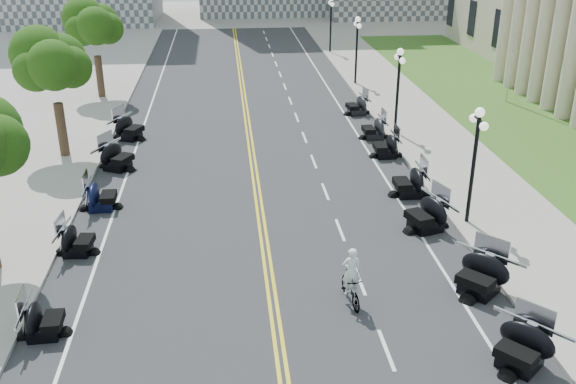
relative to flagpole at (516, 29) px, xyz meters
name	(u,v)px	position (x,y,z in m)	size (l,w,h in m)	color
ground	(271,285)	(-18.00, -22.00, -5.00)	(160.00, 160.00, 0.00)	gray
road	(255,178)	(-18.00, -12.00, -5.00)	(16.00, 90.00, 0.01)	#333335
centerline_yellow_a	(253,178)	(-18.12, -12.00, -4.99)	(0.12, 90.00, 0.00)	yellow
centerline_yellow_b	(258,178)	(-17.88, -12.00, -4.99)	(0.12, 90.00, 0.00)	yellow
edge_line_north	(382,173)	(-11.60, -12.00, -4.99)	(0.12, 90.00, 0.00)	white
edge_line_south	(124,183)	(-24.40, -12.00, -4.99)	(0.12, 90.00, 0.00)	white
lane_dash_5	(386,350)	(-14.80, -26.00, -4.99)	(0.12, 2.00, 0.00)	white
lane_dash_6	(360,280)	(-14.80, -22.00, -4.99)	(0.12, 2.00, 0.00)	white
lane_dash_7	(340,230)	(-14.80, -18.00, -4.99)	(0.12, 2.00, 0.00)	white
lane_dash_8	(325,191)	(-14.80, -14.00, -4.99)	(0.12, 2.00, 0.00)	white
lane_dash_9	(314,161)	(-14.80, -10.00, -4.99)	(0.12, 2.00, 0.00)	white
lane_dash_10	(304,137)	(-14.80, -6.00, -4.99)	(0.12, 2.00, 0.00)	white
lane_dash_11	(297,117)	(-14.80, -2.00, -4.99)	(0.12, 2.00, 0.00)	white
lane_dash_12	(290,101)	(-14.80, 2.00, -4.99)	(0.12, 2.00, 0.00)	white
lane_dash_13	(285,86)	(-14.80, 6.00, -4.99)	(0.12, 2.00, 0.00)	white
lane_dash_14	(280,74)	(-14.80, 10.00, -4.99)	(0.12, 2.00, 0.00)	white
lane_dash_15	(276,64)	(-14.80, 14.00, -4.99)	(0.12, 2.00, 0.00)	white
lane_dash_16	(272,54)	(-14.80, 18.00, -4.99)	(0.12, 2.00, 0.00)	white
lane_dash_17	(269,46)	(-14.80, 22.00, -4.99)	(0.12, 2.00, 0.00)	white
lane_dash_18	(266,39)	(-14.80, 26.00, -4.99)	(0.12, 2.00, 0.00)	white
lane_dash_19	(264,32)	(-14.80, 30.00, -4.99)	(0.12, 2.00, 0.00)	white
sidewalk_north	(461,169)	(-7.50, -12.00, -4.92)	(5.00, 90.00, 0.15)	#9E9991
sidewalk_south	(37,185)	(-28.50, -12.00, -4.92)	(5.00, 90.00, 0.15)	#9E9991
lawn	(524,119)	(-0.50, -4.00, -4.95)	(9.00, 60.00, 0.10)	#356023
street_lamp_2	(473,167)	(-9.40, -18.00, -2.40)	(0.50, 1.20, 4.90)	black
street_lamp_3	(398,92)	(-9.40, -6.00, -2.40)	(0.50, 1.20, 4.90)	black
street_lamp_4	(357,51)	(-9.40, 6.00, -2.40)	(0.50, 1.20, 4.90)	black
street_lamp_5	(331,25)	(-9.40, 18.00, -2.40)	(0.50, 1.20, 4.90)	black
flagpole	(516,29)	(0.00, 0.00, 0.00)	(1.10, 0.20, 10.00)	silver
tree_3	(53,70)	(-28.00, -8.00, -0.25)	(4.80, 4.80, 9.20)	#235619
tree_4	(94,30)	(-28.00, 4.00, -0.25)	(4.80, 4.80, 9.20)	#235619
motorcycle_n_4	(522,345)	(-11.15, -27.11, -4.26)	(2.10, 2.10, 1.47)	black
motorcycle_n_5	(481,273)	(-10.87, -23.19, -4.22)	(2.23, 2.23, 1.56)	black
motorcycle_n_6	(426,213)	(-11.28, -18.31, -4.22)	(2.24, 2.24, 1.57)	black
motorcycle_n_7	(410,181)	(-11.01, -14.82, -4.24)	(2.16, 2.16, 1.51)	black
motorcycle_n_8	(386,145)	(-10.85, -9.67, -4.31)	(1.98, 1.98, 1.39)	black
motorcycle_n_9	(374,127)	(-10.82, -6.59, -4.31)	(1.97, 1.97, 1.38)	black
motorcycle_n_10	(357,104)	(-10.83, -1.71, -4.31)	(1.97, 1.97, 1.38)	black
motorcycle_s_5	(43,318)	(-25.20, -24.22, -4.36)	(1.83, 1.83, 1.28)	black
motorcycle_s_6	(76,239)	(-25.21, -18.97, -4.35)	(1.87, 1.87, 1.31)	black
motorcycle_s_7	(101,194)	(-24.96, -14.89, -4.30)	(2.01, 2.01, 1.41)	black
motorcycle_s_8	(117,155)	(-24.95, -10.07, -4.24)	(2.17, 2.17, 1.52)	black
motorcycle_s_9	(129,127)	(-24.93, -5.29, -4.24)	(2.16, 2.16, 1.51)	black
bicycle	(351,289)	(-15.41, -23.38, -4.45)	(0.52, 1.82, 1.10)	#A51414
cyclist_rider	(352,252)	(-15.41, -23.38, -3.04)	(0.63, 0.42, 1.74)	silver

